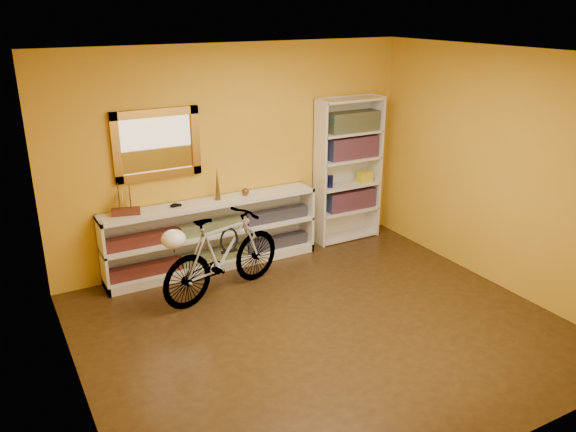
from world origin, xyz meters
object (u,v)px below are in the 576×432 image
console_unit (213,235)px  bookcase (348,170)px  helmet (173,239)px  bicycle (223,254)px

console_unit → bookcase: size_ratio=1.37×
bookcase → helmet: bookcase is taller
console_unit → helmet: bearing=-131.4°
bicycle → bookcase: bearing=-87.4°
bicycle → helmet: bearing=90.0°
bookcase → bicycle: size_ratio=1.20×
console_unit → bicycle: size_ratio=1.64×
console_unit → bicycle: bearing=-102.9°
helmet → bookcase: bearing=17.9°
console_unit → bookcase: (1.92, 0.03, 0.52)m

